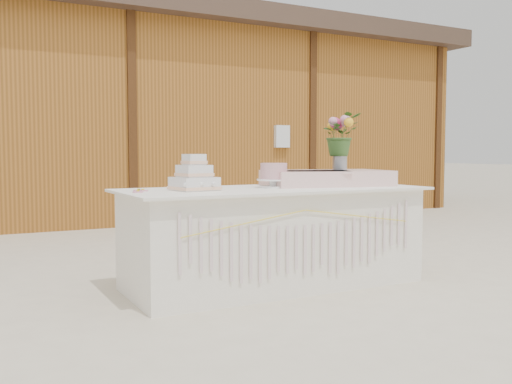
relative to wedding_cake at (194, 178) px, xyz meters
The scene contains 9 objects.
ground 1.08m from the wedding_cake, ahead, with size 80.00×80.00×0.00m, color beige.
barn 6.06m from the wedding_cake, 83.82° to the left, with size 12.60×4.60×3.30m.
cake_table 0.81m from the wedding_cake, ahead, with size 2.40×1.00×0.77m.
wedding_cake is the anchor object (origin of this frame).
pink_cake_stand 0.68m from the wedding_cake, ahead, with size 0.27×0.27×0.19m.
satin_runner 1.22m from the wedding_cake, ahead, with size 1.01×0.59×0.13m, color beige.
flower_vase 1.38m from the wedding_cake, ahead, with size 0.12×0.12×0.17m, color #A7A7AB.
bouquet 1.43m from the wedding_cake, ahead, with size 0.33×0.29×0.37m, color #375D25.
loose_flowers 0.38m from the wedding_cake, behind, with size 0.15×0.36×0.02m, color pink, non-canonical shape.
Camera 1 is at (-2.20, -3.87, 1.05)m, focal length 40.00 mm.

